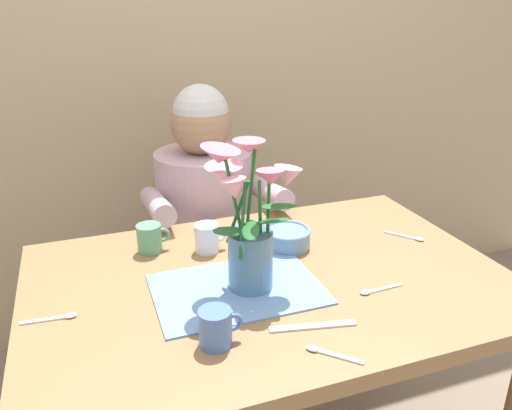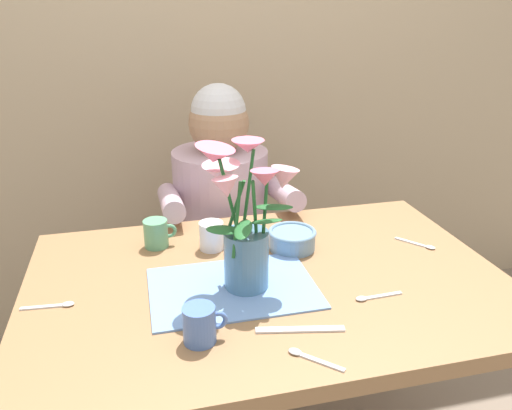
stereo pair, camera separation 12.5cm
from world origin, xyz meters
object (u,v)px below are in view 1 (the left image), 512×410
object	(u,v)px
dinner_knife	(313,326)
ceramic_mug	(216,327)
seated_person	(206,240)
ceramic_bowl	(287,237)
coffee_cup	(150,238)
flower_vase	(248,221)
tea_cup	(207,238)

from	to	relation	value
dinner_knife	ceramic_mug	xyz separation A→B (m)	(-0.21, 0.02, 0.04)
seated_person	ceramic_bowl	world-z (taller)	seated_person
coffee_cup	ceramic_mug	xyz separation A→B (m)	(0.06, -0.46, 0.00)
ceramic_bowl	dinner_knife	world-z (taller)	ceramic_bowl
flower_vase	coffee_cup	world-z (taller)	flower_vase
dinner_knife	coffee_cup	world-z (taller)	coffee_cup
flower_vase	coffee_cup	distance (m)	0.36
seated_person	flower_vase	distance (m)	0.74
tea_cup	ceramic_bowl	bearing A→B (deg)	-13.30
flower_vase	dinner_knife	xyz separation A→B (m)	(0.08, -0.20, -0.17)
tea_cup	ceramic_mug	xyz separation A→B (m)	(-0.09, -0.41, 0.00)
tea_cup	ceramic_mug	size ratio (longest dim) A/B	1.00
seated_person	ceramic_mug	bearing A→B (deg)	-101.40
ceramic_bowl	dinner_knife	xyz separation A→B (m)	(-0.10, -0.37, -0.03)
flower_vase	dinner_knife	bearing A→B (deg)	-69.22
flower_vase	ceramic_mug	size ratio (longest dim) A/B	3.93
seated_person	coffee_cup	bearing A→B (deg)	-122.45
flower_vase	ceramic_bowl	distance (m)	0.28
tea_cup	coffee_cup	distance (m)	0.16
seated_person	coffee_cup	world-z (taller)	seated_person
ceramic_bowl	coffee_cup	world-z (taller)	coffee_cup
flower_vase	ceramic_bowl	xyz separation A→B (m)	(0.18, 0.17, -0.15)
flower_vase	coffee_cup	size ratio (longest dim) A/B	3.93
coffee_cup	ceramic_mug	bearing A→B (deg)	-82.49
seated_person	ceramic_bowl	size ratio (longest dim) A/B	8.35
flower_vase	tea_cup	size ratio (longest dim) A/B	3.93
coffee_cup	ceramic_mug	size ratio (longest dim) A/B	1.00
tea_cup	dinner_knife	bearing A→B (deg)	-74.20
tea_cup	coffee_cup	size ratio (longest dim) A/B	1.00
flower_vase	ceramic_mug	distance (m)	0.27
seated_person	ceramic_mug	xyz separation A→B (m)	(-0.19, -0.83, 0.22)
ceramic_bowl	tea_cup	world-z (taller)	tea_cup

